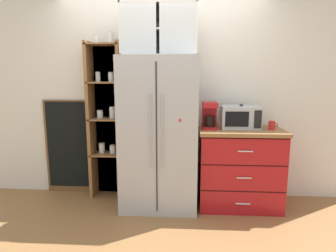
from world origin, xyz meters
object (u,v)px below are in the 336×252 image
(refrigerator, at_px, (159,133))
(coffee_maker, at_px, (209,115))
(mug_navy, at_px, (242,125))
(mug_red, at_px, (272,125))
(bottle_amber, at_px, (240,117))
(bottle_cobalt, at_px, (241,118))
(chalkboard_menu, at_px, (68,146))
(microwave, at_px, (240,117))

(refrigerator, xyz_separation_m, coffee_maker, (0.58, 0.05, 0.21))
(mug_navy, bearing_deg, mug_red, 2.25)
(mug_navy, xyz_separation_m, bottle_amber, (-0.00, 0.14, 0.07))
(bottle_cobalt, bearing_deg, chalkboard_menu, 173.68)
(mug_red, height_order, bottle_amber, bottle_amber)
(refrigerator, bearing_deg, bottle_amber, 8.51)
(refrigerator, height_order, mug_red, refrigerator)
(mug_red, bearing_deg, coffee_maker, 177.52)
(refrigerator, relative_size, mug_red, 16.54)
(coffee_maker, relative_size, bottle_amber, 1.15)
(microwave, height_order, bottle_amber, bottle_amber)
(microwave, bearing_deg, coffee_maker, -173.28)
(mug_navy, xyz_separation_m, bottle_cobalt, (-0.00, 0.06, 0.08))
(chalkboard_menu, bearing_deg, bottle_amber, -4.45)
(refrigerator, height_order, chalkboard_menu, refrigerator)
(mug_red, distance_m, mug_navy, 0.34)
(microwave, height_order, mug_red, microwave)
(mug_red, bearing_deg, refrigerator, -179.16)
(mug_navy, height_order, bottle_cobalt, bottle_cobalt)
(chalkboard_menu, bearing_deg, coffee_maker, -8.19)
(mug_red, relative_size, chalkboard_menu, 0.09)
(microwave, distance_m, mug_red, 0.37)
(microwave, height_order, bottle_cobalt, bottle_cobalt)
(refrigerator, height_order, bottle_amber, refrigerator)
(refrigerator, xyz_separation_m, bottle_cobalt, (0.95, 0.07, 0.18))
(microwave, bearing_deg, chalkboard_menu, 174.22)
(coffee_maker, relative_size, chalkboard_menu, 0.25)
(microwave, relative_size, bottle_amber, 1.64)
(mug_red, xyz_separation_m, bottle_amber, (-0.34, 0.12, 0.07))
(microwave, xyz_separation_m, bottle_amber, (0.01, 0.05, -0.01))
(mug_red, height_order, bottle_cobalt, bottle_cobalt)
(coffee_maker, bearing_deg, bottle_cobalt, 3.12)
(refrigerator, relative_size, mug_navy, 14.60)
(microwave, xyz_separation_m, mug_red, (0.35, -0.07, -0.08))
(mug_red, distance_m, bottle_amber, 0.37)
(mug_navy, height_order, chalkboard_menu, chalkboard_menu)
(refrigerator, bearing_deg, microwave, 5.58)
(microwave, bearing_deg, mug_navy, -82.36)
(refrigerator, xyz_separation_m, chalkboard_menu, (-1.24, 0.31, -0.26))
(coffee_maker, bearing_deg, refrigerator, -175.13)
(mug_navy, bearing_deg, chalkboard_menu, 172.03)
(chalkboard_menu, bearing_deg, bottle_cobalt, -6.32)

